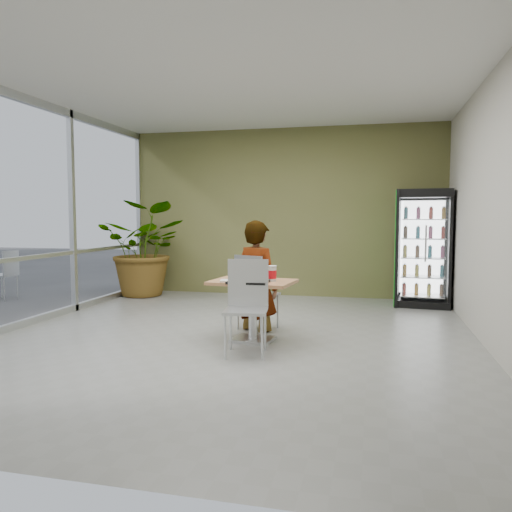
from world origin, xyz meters
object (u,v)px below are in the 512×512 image
(chair_far, at_px, (253,286))
(beverage_fridge, at_px, (423,248))
(dining_table, at_px, (253,298))
(cafeteria_tray, at_px, (248,282))
(chair_near, at_px, (247,299))
(seated_woman, at_px, (257,287))
(potted_plant, at_px, (146,249))
(soda_cup, at_px, (272,274))

(chair_far, xyz_separation_m, beverage_fridge, (2.38, 2.46, 0.39))
(dining_table, relative_size, cafeteria_tray, 2.27)
(cafeteria_tray, height_order, beverage_fridge, beverage_fridge)
(dining_table, bearing_deg, beverage_fridge, 53.33)
(beverage_fridge, bearing_deg, chair_near, -116.80)
(chair_near, xyz_separation_m, seated_woman, (-0.14, 1.11, -0.02))
(chair_near, relative_size, potted_plant, 0.58)
(soda_cup, relative_size, potted_plant, 0.10)
(chair_near, bearing_deg, potted_plant, 122.23)
(soda_cup, bearing_deg, chair_far, 122.55)
(dining_table, xyz_separation_m, beverage_fridge, (2.25, 3.02, 0.45))
(chair_near, distance_m, soda_cup, 0.56)
(soda_cup, distance_m, potted_plant, 4.30)
(dining_table, relative_size, beverage_fridge, 0.53)
(chair_far, distance_m, soda_cup, 0.75)
(seated_woman, height_order, potted_plant, potted_plant)
(chair_far, distance_m, beverage_fridge, 3.44)
(seated_woman, bearing_deg, chair_far, 71.45)
(seated_woman, xyz_separation_m, soda_cup, (0.34, -0.64, 0.25))
(soda_cup, relative_size, beverage_fridge, 0.10)
(soda_cup, xyz_separation_m, beverage_fridge, (2.00, 3.05, 0.15))
(chair_near, xyz_separation_m, beverage_fridge, (2.19, 3.52, 0.38))
(dining_table, bearing_deg, chair_far, 103.07)
(cafeteria_tray, xyz_separation_m, potted_plant, (-2.84, 3.21, 0.14))
(chair_near, height_order, seated_woman, seated_woman)
(dining_table, distance_m, potted_plant, 4.12)
(chair_far, bearing_deg, potted_plant, -17.39)
(seated_woman, xyz_separation_m, beverage_fridge, (2.34, 2.41, 0.40))
(chair_near, xyz_separation_m, soda_cup, (0.19, 0.47, 0.23))
(soda_cup, height_order, potted_plant, potted_plant)
(dining_table, xyz_separation_m, cafeteria_tray, (0.01, -0.24, 0.23))
(chair_near, distance_m, seated_woman, 1.12)
(seated_woman, xyz_separation_m, cafeteria_tray, (0.09, -0.86, 0.18))
(chair_far, distance_m, chair_near, 1.08)
(seated_woman, height_order, cafeteria_tray, seated_woman)
(chair_near, bearing_deg, cafeteria_tray, 93.47)
(cafeteria_tray, relative_size, potted_plant, 0.26)
(cafeteria_tray, bearing_deg, chair_near, -78.90)
(beverage_fridge, bearing_deg, dining_table, -121.58)
(seated_woman, distance_m, soda_cup, 0.77)
(soda_cup, height_order, beverage_fridge, beverage_fridge)
(soda_cup, distance_m, beverage_fridge, 3.65)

